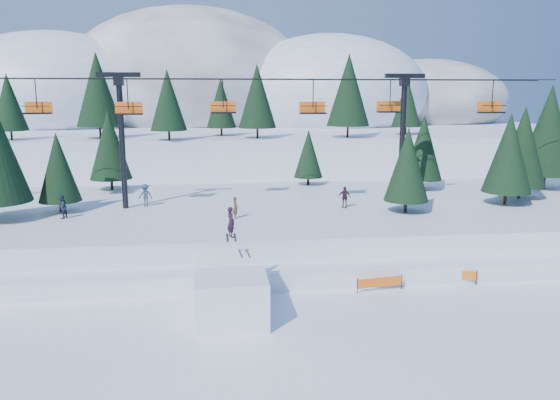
{
  "coord_description": "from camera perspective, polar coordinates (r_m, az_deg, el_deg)",
  "views": [
    {
      "loc": [
        -2.16,
        -24.53,
        11.18
      ],
      "look_at": [
        1.59,
        6.0,
        5.2
      ],
      "focal_mm": 35.0,
      "sensor_mm": 36.0,
      "label": 1
    }
  ],
  "objects": [
    {
      "name": "chairlift",
      "position": [
        42.83,
        -1.4,
        8.51
      ],
      "size": [
        46.0,
        3.21,
        10.28
      ],
      "color": "black",
      "rests_on": "mid_shelf"
    },
    {
      "name": "berm",
      "position": [
        34.3,
        -3.07,
        -7.07
      ],
      "size": [
        70.0,
        6.0,
        1.1
      ],
      "primitive_type": "cube",
      "color": "white",
      "rests_on": "ground"
    },
    {
      "name": "conifer_stand",
      "position": [
        44.04,
        -0.11,
        5.48
      ],
      "size": [
        63.6,
        17.34,
        9.57
      ],
      "color": "black",
      "rests_on": "mid_shelf"
    },
    {
      "name": "distant_skiers",
      "position": [
        42.46,
        -6.97,
        0.28
      ],
      "size": [
        28.75,
        8.81,
        1.77
      ],
      "color": "#1C3523",
      "rests_on": "mid_shelf"
    },
    {
      "name": "mountain_ridge",
      "position": [
        97.94,
        -8.86,
        9.98
      ],
      "size": [
        119.0,
        61.03,
        26.46
      ],
      "color": "white",
      "rests_on": "ground"
    },
    {
      "name": "ground",
      "position": [
        27.05,
        -1.85,
        -13.42
      ],
      "size": [
        160.0,
        160.0,
        0.0
      ],
      "primitive_type": "plane",
      "color": "white",
      "rests_on": "ground"
    },
    {
      "name": "banner_far",
      "position": [
        34.55,
        17.53,
        -7.47
      ],
      "size": [
        2.74,
        0.87,
        0.9
      ],
      "color": "black",
      "rests_on": "ground"
    },
    {
      "name": "banner_near",
      "position": [
        32.24,
        10.39,
        -8.46
      ],
      "size": [
        2.83,
        0.47,
        0.9
      ],
      "color": "black",
      "rests_on": "ground"
    },
    {
      "name": "mid_shelf",
      "position": [
        43.73,
        -3.99,
        -2.15
      ],
      "size": [
        70.0,
        22.0,
        2.5
      ],
      "primitive_type": "cube",
      "color": "white",
      "rests_on": "ground"
    },
    {
      "name": "jump_kicker",
      "position": [
        28.18,
        -5.14,
        -9.57
      ],
      "size": [
        3.53,
        4.81,
        5.42
      ],
      "color": "white",
      "rests_on": "ground"
    }
  ]
}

